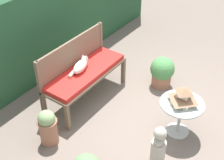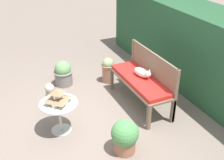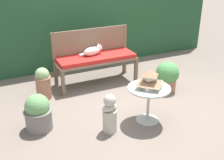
% 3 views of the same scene
% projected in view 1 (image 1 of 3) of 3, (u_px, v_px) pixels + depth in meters
% --- Properties ---
extents(ground, '(30.00, 30.00, 0.00)m').
position_uv_depth(ground, '(145.00, 117.00, 4.93)').
color(ground, '#75665B').
extents(foliage_hedge_back, '(6.40, 1.06, 1.65)m').
position_uv_depth(foliage_hedge_back, '(26.00, 27.00, 5.61)').
color(foliage_hedge_back, '#234C2D').
rests_on(foliage_hedge_back, ground).
extents(garden_bench, '(1.54, 0.55, 0.57)m').
position_uv_depth(garden_bench, '(86.00, 74.00, 5.01)').
color(garden_bench, brown).
rests_on(garden_bench, ground).
extents(bench_backrest, '(1.54, 0.06, 1.03)m').
position_uv_depth(bench_backrest, '(73.00, 56.00, 4.98)').
color(bench_backrest, brown).
rests_on(bench_backrest, ground).
extents(cat, '(0.48, 0.24, 0.21)m').
position_uv_depth(cat, '(80.00, 66.00, 4.92)').
color(cat, silver).
rests_on(cat, garden_bench).
extents(patio_table, '(0.63, 0.63, 0.56)m').
position_uv_depth(patio_table, '(181.00, 109.00, 4.41)').
color(patio_table, '#B7B7B2').
rests_on(patio_table, ground).
extents(pagoda_birdhouse, '(0.34, 0.34, 0.26)m').
position_uv_depth(pagoda_birdhouse, '(183.00, 97.00, 4.27)').
color(pagoda_birdhouse, beige).
rests_on(pagoda_birdhouse, patio_table).
extents(garden_bust, '(0.27, 0.20, 0.58)m').
position_uv_depth(garden_bust, '(159.00, 145.00, 4.09)').
color(garden_bust, '#B7B2A3').
rests_on(garden_bust, ground).
extents(potted_plant_bench_right, '(0.29, 0.29, 0.57)m').
position_uv_depth(potted_plant_bench_right, '(48.00, 127.00, 4.34)').
color(potted_plant_bench_right, '#9E664C').
rests_on(potted_plant_bench_right, ground).
extents(potted_plant_path_edge, '(0.42, 0.42, 0.56)m').
position_uv_depth(potted_plant_path_edge, '(162.00, 72.00, 5.43)').
color(potted_plant_path_edge, '#9E664C').
rests_on(potted_plant_path_edge, ground).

